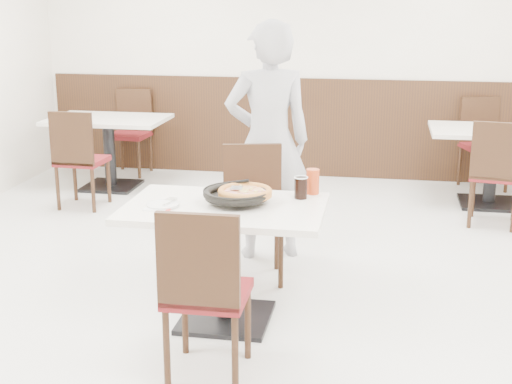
% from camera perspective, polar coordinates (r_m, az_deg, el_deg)
% --- Properties ---
extents(floor, '(7.00, 7.00, 0.00)m').
position_cam_1_polar(floor, '(4.88, -0.79, -8.34)').
color(floor, silver).
rests_on(floor, ground).
extents(wall_back, '(6.00, 0.04, 2.80)m').
position_cam_1_polar(wall_back, '(7.96, 4.07, 11.23)').
color(wall_back, beige).
rests_on(wall_back, floor).
extents(wainscot_back, '(5.90, 0.03, 1.10)m').
position_cam_1_polar(wainscot_back, '(8.04, 3.94, 5.16)').
color(wainscot_back, black).
rests_on(wainscot_back, floor).
extents(main_table, '(1.27, 0.91, 0.75)m').
position_cam_1_polar(main_table, '(4.41, -2.46, -5.75)').
color(main_table, white).
rests_on(main_table, floor).
extents(chair_near, '(0.42, 0.42, 0.95)m').
position_cam_1_polar(chair_near, '(3.78, -3.88, -7.79)').
color(chair_near, black).
rests_on(chair_near, floor).
extents(chair_far, '(0.50, 0.50, 0.95)m').
position_cam_1_polar(chair_far, '(5.02, -0.20, -1.89)').
color(chair_far, black).
rests_on(chair_far, floor).
extents(trivet, '(0.12, 0.12, 0.04)m').
position_cam_1_polar(trivet, '(4.31, -1.68, -0.74)').
color(trivet, black).
rests_on(trivet, main_table).
extents(pizza_pan, '(0.42, 0.42, 0.01)m').
position_cam_1_polar(pizza_pan, '(4.31, -1.56, -0.40)').
color(pizza_pan, black).
rests_on(pizza_pan, trivet).
extents(pizza, '(0.36, 0.36, 0.02)m').
position_cam_1_polar(pizza, '(4.31, -0.88, -0.16)').
color(pizza, '#C78036').
rests_on(pizza, pizza_pan).
extents(pizza_server, '(0.08, 0.10, 0.00)m').
position_cam_1_polar(pizza_server, '(4.32, -1.57, 0.35)').
color(pizza_server, silver).
rests_on(pizza_server, pizza).
extents(napkin, '(0.16, 0.16, 0.00)m').
position_cam_1_polar(napkin, '(4.27, -7.85, -1.23)').
color(napkin, silver).
rests_on(napkin, main_table).
extents(side_plate, '(0.21, 0.21, 0.01)m').
position_cam_1_polar(side_plate, '(4.30, -7.47, -1.01)').
color(side_plate, white).
rests_on(side_plate, napkin).
extents(fork, '(0.06, 0.15, 0.00)m').
position_cam_1_polar(fork, '(4.31, -6.90, -0.84)').
color(fork, silver).
rests_on(fork, side_plate).
extents(cola_glass, '(0.09, 0.09, 0.13)m').
position_cam_1_polar(cola_glass, '(4.42, 3.60, 0.30)').
color(cola_glass, black).
rests_on(cola_glass, main_table).
extents(red_cup, '(0.09, 0.09, 0.16)m').
position_cam_1_polar(red_cup, '(4.53, 4.56, 0.84)').
color(red_cup, '#AA3513').
rests_on(red_cup, main_table).
extents(diner_person, '(0.77, 0.64, 1.81)m').
position_cam_1_polar(diner_person, '(5.40, 0.98, 4.06)').
color(diner_person, '#AAA9AE').
rests_on(diner_person, floor).
extents(bg_table_left, '(1.27, 0.90, 0.75)m').
position_cam_1_polar(bg_table_left, '(7.68, -11.62, 3.08)').
color(bg_table_left, white).
rests_on(bg_table_left, floor).
extents(bg_chair_left_near, '(0.44, 0.44, 0.95)m').
position_cam_1_polar(bg_chair_left_near, '(7.01, -13.75, 2.63)').
color(bg_chair_left_near, black).
rests_on(bg_chair_left_near, floor).
extents(bg_chair_left_far, '(0.44, 0.44, 0.95)m').
position_cam_1_polar(bg_chair_left_far, '(8.23, -10.12, 4.67)').
color(bg_chair_left_far, black).
rests_on(bg_chair_left_far, floor).
extents(bg_table_right, '(1.27, 0.90, 0.75)m').
position_cam_1_polar(bg_table_right, '(7.25, 18.31, 1.89)').
color(bg_table_right, white).
rests_on(bg_table_right, floor).
extents(bg_chair_right_near, '(0.49, 0.49, 0.95)m').
position_cam_1_polar(bg_chair_right_near, '(6.60, 18.61, 1.49)').
color(bg_chair_right_near, black).
rests_on(bg_chair_right_near, floor).
extents(bg_chair_right_far, '(0.53, 0.53, 0.95)m').
position_cam_1_polar(bg_chair_right_far, '(7.83, 17.84, 3.62)').
color(bg_chair_right_far, black).
rests_on(bg_chair_right_far, floor).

